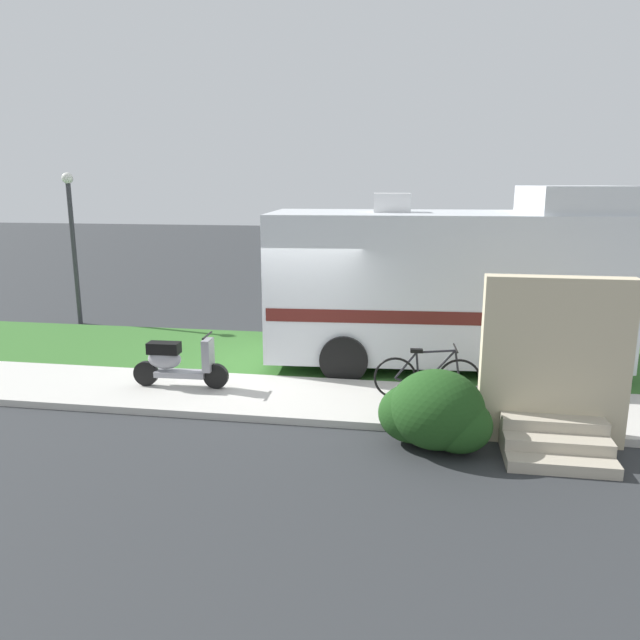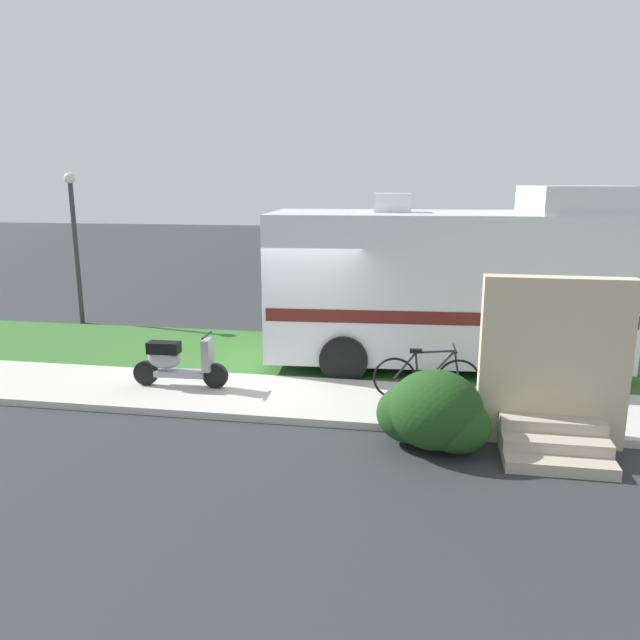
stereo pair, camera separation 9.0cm
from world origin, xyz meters
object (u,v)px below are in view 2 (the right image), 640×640
Objects in this scene: bottle_green at (539,405)px; bicycle at (426,377)px; motorhome_rv at (447,283)px; scooter at (176,361)px; street_lamp_post at (75,233)px; pickup_truck_near at (443,283)px.

bicycle is at bearing 173.46° from bottle_green.
motorhome_rv is at bearing 118.75° from bottle_green.
motorhome_rv is 5.40m from scooter.
street_lamp_post is (-10.74, 4.84, 2.17)m from bottle_green.
motorhome_rv is at bearing -91.00° from pickup_truck_near.
street_lamp_post is at bearing 166.33° from motorhome_rv.
street_lamp_post is at bearing 152.65° from bicycle.
motorhome_rv is 2.68m from bicycle.
street_lamp_post reaches higher than bottle_green.
motorhome_rv is 1.22× the size of pickup_truck_near.
bicycle is at bearing -98.44° from motorhome_rv.
bottle_green is at bearing -24.28° from street_lamp_post.
pickup_truck_near is 24.31× the size of bottle_green.
street_lamp_post is (-9.33, 2.27, 0.68)m from motorhome_rv.
motorhome_rv reaches higher than scooter.
pickup_truck_near reaches higher than bicycle.
street_lamp_post reaches higher than bicycle.
street_lamp_post is (-4.64, 4.69, 1.81)m from scooter.
motorhome_rv reaches higher than bottle_green.
motorhome_rv reaches higher than bicycle.
bicycle is at bearing 0.64° from scooter.
bicycle is (4.34, 0.05, -0.06)m from scooter.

